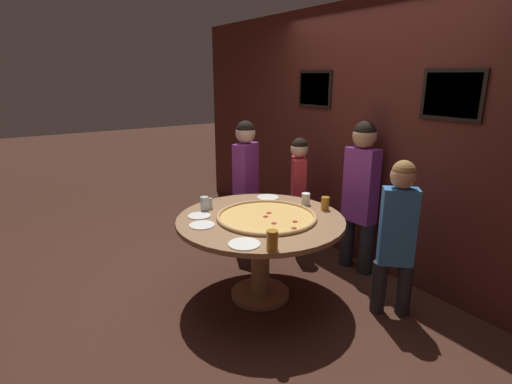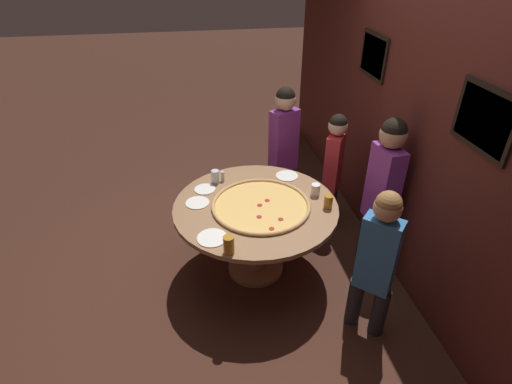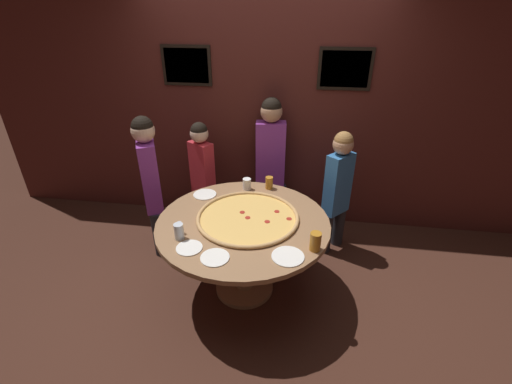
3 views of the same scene
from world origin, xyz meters
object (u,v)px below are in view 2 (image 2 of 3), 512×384
Objects in this scene: white_plate_beside_cup at (197,203)px; diner_centre_back at (383,189)px; drink_cup_centre_back at (215,177)px; condiment_shaker at (223,176)px; white_plate_right_side at (287,176)px; white_plate_far_back at (205,189)px; dining_table at (256,219)px; drink_cup_far_right at (316,190)px; white_plate_near_front at (212,238)px; diner_side_left at (284,144)px; diner_far_left at (377,258)px; drink_cup_far_left at (328,202)px; diner_side_right at (333,165)px; giant_pizza at (261,205)px; drink_cup_near_right at (229,245)px.

white_plate_beside_cup is 0.14× the size of diner_centre_back.
drink_cup_centre_back is 1.30× the size of condiment_shaker.
drink_cup_centre_back is 0.07m from condiment_shaker.
white_plate_far_back is (0.11, -0.80, 0.00)m from white_plate_right_side.
dining_table is 11.24× the size of drink_cup_centre_back.
drink_cup_far_right is at bearing 96.23° from dining_table.
white_plate_near_front is 1.08× the size of white_plate_right_side.
diner_centre_back reaches higher than drink_cup_centre_back.
diner_centre_back is at bearing 73.16° from drink_cup_far_right.
drink_cup_far_right is 0.08× the size of diner_side_left.
diner_far_left is at bearing 42.71° from dining_table.
white_plate_beside_cup and white_plate_far_back have the same top height.
white_plate_right_side is 0.93m from white_plate_beside_cup.
white_plate_far_back is 0.13× the size of diner_side_left.
drink_cup_far_right is at bearing -167.15° from drink_cup_far_left.
white_plate_right_side is (0.00, 0.69, -0.06)m from drink_cup_centre_back.
white_plate_right_side is 0.62m from condiment_shaker.
diner_side_right reaches higher than white_plate_far_back.
diner_side_left is at bearing 125.44° from drink_cup_centre_back.
diner_far_left reaches higher than white_plate_far_back.
white_plate_beside_cup is 1.32m from diner_side_left.
diner_far_left is at bearing 42.31° from giant_pizza.
drink_cup_near_right is at bearing -64.39° from drink_cup_far_left.
white_plate_beside_cup is (-0.05, -1.04, -0.05)m from drink_cup_far_right.
drink_cup_far_left is 0.83m from diner_side_right.
drink_cup_far_left is 1.09× the size of drink_cup_far_right.
diner_far_left is 1.82m from diner_side_left.
condiment_shaker is at bearing -168.94° from diner_side_left.
drink_cup_centre_back is (-0.46, -0.35, 0.05)m from giant_pizza.
diner_centre_back reaches higher than white_plate_near_front.
white_plate_near_front is (0.82, -0.10, -0.06)m from drink_cup_centre_back.
diner_far_left is at bearing 53.38° from white_plate_beside_cup.
drink_cup_far_right is at bearing 115.24° from white_plate_near_front.
white_plate_near_front is 0.18× the size of diner_far_left.
white_plate_far_back is at bearing -172.69° from drink_cup_near_right.
diner_far_left reaches higher than drink_cup_near_right.
giant_pizza reaches higher than white_plate_far_back.
condiment_shaker is (-0.39, -0.79, -0.01)m from drink_cup_far_right.
giant_pizza is at bearing 128.71° from white_plate_near_front.
diner_centre_back is (1.10, 0.62, 0.03)m from diner_side_left.
drink_cup_far_left is at bearing 12.85° from drink_cup_far_right.
giant_pizza is 6.72× the size of drink_cup_centre_back.
giant_pizza is 1.06m from diner_centre_back.
diner_side_right reaches higher than white_plate_beside_cup.
drink_cup_near_right is 1.70m from diner_side_right.
drink_cup_far_left is 0.21m from drink_cup_far_right.
diner_centre_back is at bearing 74.18° from white_plate_far_back.
diner_side_right is at bearing 109.50° from white_plate_beside_cup.
white_plate_beside_cup is (0.32, -0.88, 0.00)m from white_plate_right_side.
drink_cup_centre_back is (-1.01, -0.01, -0.01)m from drink_cup_near_right.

